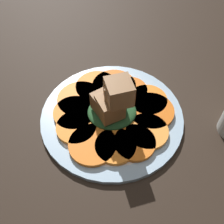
{
  "coord_description": "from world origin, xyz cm",
  "views": [
    {
      "loc": [
        3.01,
        34.61,
        49.37
      ],
      "look_at": [
        0.0,
        0.0,
        4.1
      ],
      "focal_mm": 45.0,
      "sensor_mm": 36.0,
      "label": 1
    }
  ],
  "objects": [
    {
      "name": "table_slab",
      "position": [
        0.0,
        0.0,
        1.0
      ],
      "size": [
        120.0,
        120.0,
        2.0
      ],
      "primitive_type": "cube",
      "color": "black",
      "rests_on": "ground"
    },
    {
      "name": "plate",
      "position": [
        0.0,
        0.0,
        2.52
      ],
      "size": [
        29.43,
        29.43,
        1.05
      ],
      "color": "#99B7D1",
      "rests_on": "table_slab"
    },
    {
      "name": "carrot_slice_0",
      "position": [
        -3.69,
        7.25,
        3.52
      ],
      "size": [
        8.08,
        8.08,
        0.85
      ],
      "primitive_type": "cylinder",
      "color": "orange",
      "rests_on": "plate"
    },
    {
      "name": "carrot_slice_1",
      "position": [
        -6.46,
        4.94,
        3.52
      ],
      "size": [
        8.41,
        8.41,
        0.85
      ],
      "primitive_type": "cylinder",
      "color": "orange",
      "rests_on": "plate"
    },
    {
      "name": "carrot_slice_2",
      "position": [
        -8.15,
        0.11,
        3.52
      ],
      "size": [
        9.45,
        9.45,
        0.85
      ],
      "primitive_type": "cylinder",
      "color": "orange",
      "rests_on": "plate"
    },
    {
      "name": "carrot_slice_3",
      "position": [
        -7.88,
        -2.93,
        3.52
      ],
      "size": [
        8.32,
        8.32,
        0.85
      ],
      "primitive_type": "cylinder",
      "color": "orange",
      "rests_on": "plate"
    },
    {
      "name": "carrot_slice_4",
      "position": [
        -4.57,
        -6.09,
        3.52
      ],
      "size": [
        7.45,
        7.45,
        0.85
      ],
      "primitive_type": "cylinder",
      "color": "orange",
      "rests_on": "plate"
    },
    {
      "name": "carrot_slice_5",
      "position": [
        -1.13,
        -7.6,
        3.52
      ],
      "size": [
        9.68,
        9.68,
        0.85
      ],
      "primitive_type": "cylinder",
      "color": "orange",
      "rests_on": "plate"
    },
    {
      "name": "carrot_slice_6",
      "position": [
        2.71,
        -7.68,
        3.52
      ],
      "size": [
        9.34,
        9.34,
        0.85
      ],
      "primitive_type": "cylinder",
      "color": "orange",
      "rests_on": "plate"
    },
    {
      "name": "carrot_slice_7",
      "position": [
        6.35,
        -4.39,
        3.52
      ],
      "size": [
        9.93,
        9.93,
        0.85
      ],
      "primitive_type": "cylinder",
      "color": "orange",
      "rests_on": "plate"
    },
    {
      "name": "carrot_slice_8",
      "position": [
        7.72,
        -0.87,
        3.52
      ],
      "size": [
        8.66,
        8.66,
        0.85
      ],
      "primitive_type": "cylinder",
      "color": "orange",
      "rests_on": "plate"
    },
    {
      "name": "carrot_slice_9",
      "position": [
        7.35,
        2.77,
        3.52
      ],
      "size": [
        8.01,
        8.01,
        0.85
      ],
      "primitive_type": "cylinder",
      "color": "orange",
      "rests_on": "plate"
    },
    {
      "name": "carrot_slice_10",
      "position": [
        4.3,
        6.99,
        3.52
      ],
      "size": [
        9.21,
        9.21,
        0.85
      ],
      "primitive_type": "cylinder",
      "color": "orange",
      "rests_on": "plate"
    },
    {
      "name": "carrot_slice_11",
      "position": [
        0.27,
        7.68,
        3.52
      ],
      "size": [
        7.87,
        7.87,
        0.85
      ],
      "primitive_type": "cylinder",
      "color": "orange",
      "rests_on": "plate"
    },
    {
      "name": "center_pile",
      "position": [
        -0.03,
        0.59,
        7.46
      ],
      "size": [
        9.96,
        8.98,
        11.37
      ],
      "color": "#235128",
      "rests_on": "plate"
    },
    {
      "name": "fork",
      "position": [
        1.23,
        -5.69,
        3.3
      ],
      "size": [
        17.16,
        6.77,
        0.4
      ],
      "rotation": [
        0.0,
        0.0,
        -0.3
      ],
      "color": "silver",
      "rests_on": "plate"
    }
  ]
}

